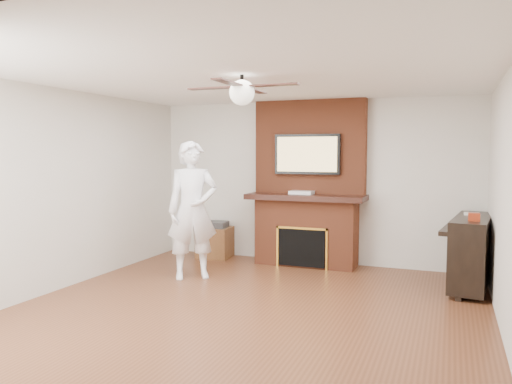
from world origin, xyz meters
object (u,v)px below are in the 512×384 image
at_px(side_table, 215,241).
at_px(piano, 471,250).
at_px(fireplace, 308,199).
at_px(person, 193,210).

relative_size(side_table, piano, 0.41).
relative_size(fireplace, person, 1.34).
bearing_deg(side_table, fireplace, -3.17).
xyz_separation_m(fireplace, side_table, (-1.54, -0.07, -0.72)).
bearing_deg(piano, person, -159.94).
height_order(side_table, piano, piano).
relative_size(person, side_table, 3.17).
bearing_deg(side_table, piano, -13.34).
xyz_separation_m(fireplace, person, (-1.22, -1.38, -0.06)).
relative_size(fireplace, piano, 1.75).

